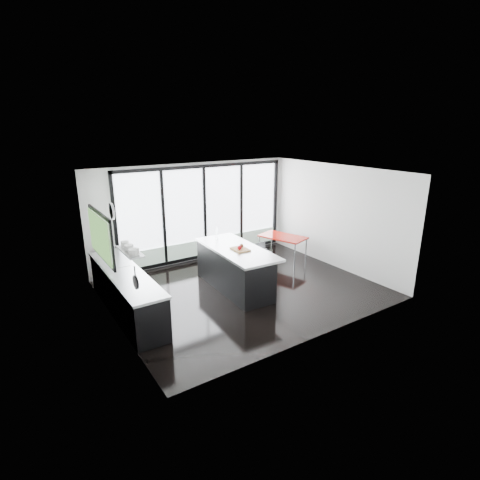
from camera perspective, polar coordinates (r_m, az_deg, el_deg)
floor at (r=9.07m, az=0.52°, el=-7.53°), size 6.00×5.00×0.00m
ceiling at (r=8.30m, az=0.57°, el=10.32°), size 6.00×5.00×0.00m
wall_back at (r=10.80m, az=-5.57°, el=3.60°), size 6.00×0.09×2.80m
wall_front at (r=6.76m, az=12.46°, el=-3.98°), size 6.00×0.00×2.80m
wall_left at (r=7.63m, az=-19.56°, el=-0.85°), size 0.26×5.00×2.80m
wall_right at (r=10.49m, az=14.31°, el=3.47°), size 0.00×5.00×2.80m
counter_cabinets at (r=8.19m, az=-16.97°, el=-7.58°), size 0.69×3.24×1.36m
island at (r=8.96m, az=-0.95°, el=-4.30°), size 1.16×2.51×1.31m
bar_stool_near at (r=9.38m, az=4.17°, el=-4.59°), size 0.50×0.50×0.64m
bar_stool_far at (r=9.51m, az=3.63°, el=-3.96°), size 0.51×0.51×0.73m
red_table at (r=11.01m, az=6.49°, el=-1.15°), size 1.12×1.47×0.70m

